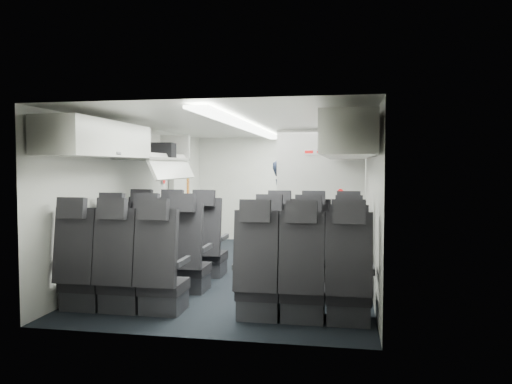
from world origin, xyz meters
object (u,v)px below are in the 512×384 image
(carry_on_bag, at_px, (160,152))
(seat_row_front, at_px, (244,249))
(flight_attendant, at_px, (283,206))
(boarding_door, at_px, (180,198))
(seat_row_rear, at_px, (209,278))
(galley_unit, at_px, (324,196))
(seat_row_mid, at_px, (229,261))

(carry_on_bag, bearing_deg, seat_row_front, -21.25)
(flight_attendant, xyz_separation_m, carry_on_bag, (-1.65, -1.74, 0.94))
(boarding_door, bearing_deg, flight_attendant, 1.42)
(flight_attendant, bearing_deg, carry_on_bag, 137.14)
(seat_row_front, height_order, flight_attendant, flight_attendant)
(seat_row_rear, bearing_deg, seat_row_front, 90.00)
(galley_unit, bearing_deg, seat_row_rear, -100.65)
(seat_row_front, bearing_deg, seat_row_rear, -90.00)
(seat_row_mid, xyz_separation_m, carry_on_bag, (-1.37, 1.29, 1.37))
(seat_row_mid, bearing_deg, boarding_door, 118.77)
(boarding_door, bearing_deg, seat_row_rear, -67.13)
(seat_row_mid, relative_size, boarding_door, 1.79)
(seat_row_mid, height_order, seat_row_rear, same)
(seat_row_front, bearing_deg, seat_row_mid, -90.00)
(seat_row_front, relative_size, boarding_door, 1.79)
(boarding_door, bearing_deg, carry_on_bag, -80.92)
(seat_row_front, xyz_separation_m, galley_unit, (0.95, 3.25, 0.55))
(flight_attendant, bearing_deg, seat_row_front, 173.13)
(seat_row_mid, distance_m, flight_attendant, 3.08)
(flight_attendant, height_order, carry_on_bag, carry_on_bag)
(galley_unit, height_order, boarding_door, galley_unit)
(seat_row_rear, bearing_deg, seat_row_mid, 90.00)
(seat_row_front, bearing_deg, flight_attendant, 82.47)
(seat_row_front, distance_m, carry_on_bag, 1.98)
(boarding_door, relative_size, flight_attendant, 1.12)
(seat_row_rear, distance_m, carry_on_bag, 2.93)
(seat_row_front, relative_size, galley_unit, 1.75)
(seat_row_rear, bearing_deg, carry_on_bag, 121.95)
(seat_row_rear, height_order, carry_on_bag, carry_on_bag)
(seat_row_front, xyz_separation_m, flight_attendant, (0.28, 2.13, 0.43))
(boarding_door, height_order, carry_on_bag, carry_on_bag)
(seat_row_mid, distance_m, boarding_door, 3.45)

